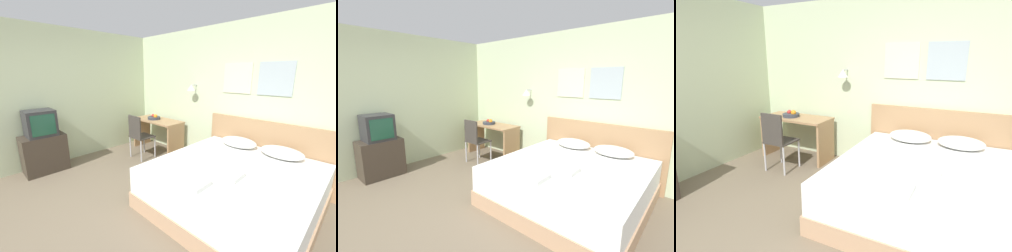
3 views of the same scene
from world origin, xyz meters
TOP-DOWN VIEW (x-y plane):
  - ground_plane at (0.00, 0.00)m, footprint 24.00×24.00m
  - wall_back at (0.01, 2.60)m, footprint 5.38×0.31m
  - wall_left at (-2.32, -0.21)m, footprint 0.06×5.57m
  - bed at (0.95, 1.48)m, footprint 1.96×2.07m
  - headboard at (0.95, 2.54)m, footprint 2.08×0.06m
  - pillow_left at (0.62, 2.26)m, footprint 0.59×0.41m
  - pillow_right at (1.29, 2.26)m, footprint 0.59×0.41m
  - folded_towel_near_foot at (1.04, 1.17)m, footprint 0.29×0.27m
  - folded_towel_mid_bed at (0.87, 0.72)m, footprint 0.27×0.28m
  - desk at (-1.35, 2.19)m, footprint 1.21×0.55m
  - desk_chair at (-1.27, 1.57)m, footprint 0.42×0.42m
  - fruit_bowl at (-1.44, 2.17)m, footprint 0.29×0.29m
  - tv_stand at (-2.04, -0.02)m, footprint 0.45×0.71m
  - television at (-2.04, -0.02)m, footprint 0.44×0.47m

SIDE VIEW (x-z plane):
  - ground_plane at x=0.00m, z-range 0.00..0.00m
  - bed at x=0.95m, z-range 0.00..0.57m
  - tv_stand at x=-2.04m, z-range 0.00..0.69m
  - headboard at x=0.95m, z-range 0.00..1.02m
  - desk at x=-1.35m, z-range 0.15..0.89m
  - desk_chair at x=-1.27m, z-range 0.08..1.02m
  - folded_towel_near_foot at x=1.04m, z-range 0.57..0.63m
  - folded_towel_mid_bed at x=0.87m, z-range 0.57..0.63m
  - pillow_left at x=0.62m, z-range 0.57..0.73m
  - pillow_right at x=1.29m, z-range 0.57..0.73m
  - fruit_bowl at x=-1.44m, z-range 0.72..0.84m
  - television at x=-2.04m, z-range 0.69..1.15m
  - wall_left at x=-2.32m, z-range 0.00..2.65m
  - wall_back at x=0.01m, z-range 0.01..2.66m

